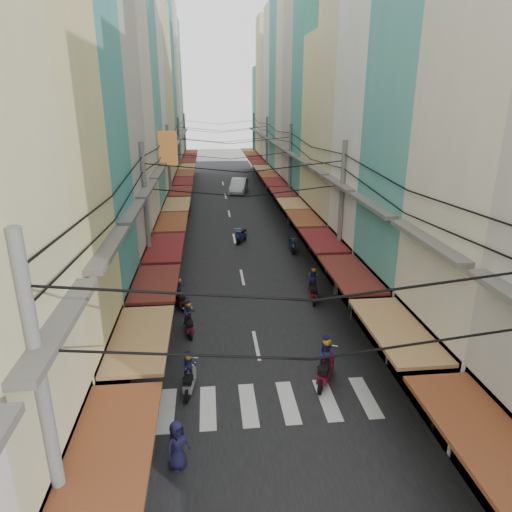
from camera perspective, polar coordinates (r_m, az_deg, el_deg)
ground at (r=21.81m, az=-0.52°, el=-8.51°), size 160.00×160.00×0.00m
road at (r=40.56m, az=-3.24°, el=4.63°), size 10.00×80.00×0.02m
sidewalk_left at (r=40.78m, az=-12.42°, el=4.32°), size 3.00×80.00×0.06m
sidewalk_right at (r=41.36m, az=5.82°, el=4.88°), size 3.00×80.00×0.06m
crosswalk at (r=16.74m, az=1.55°, el=-17.93°), size 7.55×2.40×0.01m
building_row_left at (r=36.32m, az=-16.47°, el=17.83°), size 7.80×67.67×23.70m
building_row_right at (r=37.00m, az=9.73°, el=17.75°), size 7.80×68.98×22.59m
utility_poles at (r=34.49m, az=-3.01°, el=13.20°), size 10.20×66.13×8.20m
white_car at (r=52.35m, az=-2.15°, el=7.93°), size 5.87×3.19×1.96m
bicycle at (r=21.93m, az=17.96°, el=-9.36°), size 1.81×0.77×1.22m
moving_scooters at (r=23.82m, az=-0.64°, el=-4.58°), size 7.83×27.87×1.96m
parked_scooters at (r=19.15m, az=16.27°, el=-11.95°), size 13.03×13.76×1.01m
pedestrians at (r=21.51m, az=-10.69°, el=-6.27°), size 14.25×19.15×2.17m
market_umbrella at (r=16.06m, az=26.24°, el=-12.44°), size 2.40×2.40×2.53m
traffic_sign at (r=21.87m, az=12.06°, el=-3.10°), size 0.10×0.61×2.77m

